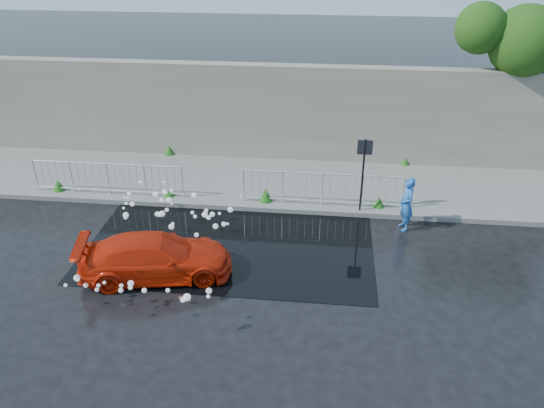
{
  "coord_description": "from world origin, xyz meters",
  "views": [
    {
      "loc": [
        3.08,
        -11.7,
        8.04
      ],
      "look_at": [
        1.61,
        1.59,
        1.0
      ],
      "focal_mm": 35.0,
      "sensor_mm": 36.0,
      "label": 1
    }
  ],
  "objects": [
    {
      "name": "ground",
      "position": [
        0.0,
        0.0,
        0.0
      ],
      "size": [
        90.0,
        90.0,
        0.0
      ],
      "primitive_type": "plane",
      "color": "black",
      "rests_on": "ground"
    },
    {
      "name": "pavement",
      "position": [
        0.0,
        5.0,
        0.07
      ],
      "size": [
        30.0,
        4.0,
        0.15
      ],
      "primitive_type": "cube",
      "color": "#5C5C58",
      "rests_on": "ground"
    },
    {
      "name": "curb",
      "position": [
        0.0,
        3.0,
        0.08
      ],
      "size": [
        30.0,
        0.25,
        0.16
      ],
      "primitive_type": "cube",
      "color": "#5C5C58",
      "rests_on": "ground"
    },
    {
      "name": "retaining_wall",
      "position": [
        0.0,
        7.2,
        1.9
      ],
      "size": [
        30.0,
        0.6,
        3.5
      ],
      "primitive_type": "cube",
      "color": "#6B675A",
      "rests_on": "pavement"
    },
    {
      "name": "puddle",
      "position": [
        0.5,
        1.0,
        0.01
      ],
      "size": [
        8.0,
        5.0,
        0.01
      ],
      "primitive_type": "cube",
      "color": "black",
      "rests_on": "ground"
    },
    {
      "name": "sign_post",
      "position": [
        4.2,
        3.1,
        1.72
      ],
      "size": [
        0.45,
        0.06,
        2.5
      ],
      "color": "black",
      "rests_on": "ground"
    },
    {
      "name": "tree",
      "position": [
        9.71,
        7.42,
        4.81
      ],
      "size": [
        4.9,
        2.42,
        6.24
      ],
      "color": "#332114",
      "rests_on": "ground"
    },
    {
      "name": "railing_left",
      "position": [
        -4.0,
        3.35,
        0.74
      ],
      "size": [
        5.05,
        0.05,
        1.1
      ],
      "color": "silver",
      "rests_on": "pavement"
    },
    {
      "name": "railing_right",
      "position": [
        3.0,
        3.35,
        0.74
      ],
      "size": [
        5.05,
        0.05,
        1.1
      ],
      "color": "silver",
      "rests_on": "pavement"
    },
    {
      "name": "weeds",
      "position": [
        -0.32,
        4.38,
        0.33
      ],
      "size": [
        12.17,
        3.93,
        0.43
      ],
      "color": "#184C14",
      "rests_on": "pavement"
    },
    {
      "name": "water_spray",
      "position": [
        -1.15,
        0.4,
        0.68
      ],
      "size": [
        3.6,
        5.64,
        0.99
      ],
      "color": "white",
      "rests_on": "ground"
    },
    {
      "name": "red_car",
      "position": [
        -1.12,
        -0.78,
        0.56
      ],
      "size": [
        4.1,
        2.37,
        1.12
      ],
      "primitive_type": "imported",
      "rotation": [
        0.0,
        0.0,
        1.79
      ],
      "color": "red",
      "rests_on": "ground"
    },
    {
      "name": "person",
      "position": [
        5.49,
        2.36,
        0.82
      ],
      "size": [
        0.52,
        0.67,
        1.65
      ],
      "primitive_type": "imported",
      "rotation": [
        0.0,
        0.0,
        -1.34
      ],
      "color": "#235BB1",
      "rests_on": "ground"
    }
  ]
}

